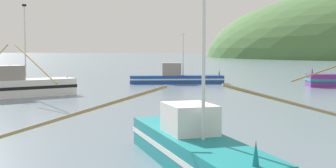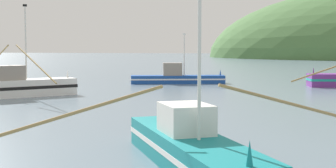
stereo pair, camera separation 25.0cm
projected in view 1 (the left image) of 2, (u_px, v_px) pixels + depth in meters
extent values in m
cube|color=#19479E|center=(177.00, 79.00, 56.21)|extent=(11.10, 4.90, 0.95)
cube|color=white|center=(177.00, 79.00, 56.20)|extent=(11.21, 4.95, 0.17)
cone|color=#19479E|center=(219.00, 72.00, 56.45)|extent=(0.25, 0.25, 0.70)
cube|color=gray|center=(171.00, 69.00, 56.07)|extent=(2.58, 2.26, 1.48)
cylinder|color=silver|center=(183.00, 55.00, 56.03)|extent=(0.12, 0.12, 4.71)
cube|color=white|center=(183.00, 34.00, 55.84)|extent=(0.35, 0.13, 0.20)
cube|color=white|center=(13.00, 89.00, 40.72)|extent=(8.91, 9.49, 1.49)
cube|color=black|center=(13.00, 88.00, 40.72)|extent=(9.00, 9.58, 0.27)
cone|color=white|center=(67.00, 74.00, 43.49)|extent=(0.28, 0.28, 0.70)
cube|color=gray|center=(5.00, 73.00, 40.28)|extent=(3.11, 3.20, 1.24)
cylinder|color=silver|center=(25.00, 43.00, 41.09)|extent=(0.12, 0.12, 6.25)
cube|color=black|center=(24.00, 5.00, 40.84)|extent=(0.26, 0.29, 0.20)
cylinder|color=#997F4C|center=(34.00, 63.00, 36.14)|extent=(6.44, 5.87, 2.77)
cube|color=#147F84|center=(195.00, 152.00, 16.97)|extent=(6.75, 9.65, 1.17)
cube|color=white|center=(195.00, 150.00, 16.97)|extent=(6.82, 9.75, 0.21)
cone|color=#147F84|center=(256.00, 153.00, 12.56)|extent=(0.27, 0.27, 0.70)
cube|color=silver|center=(190.00, 118.00, 17.41)|extent=(2.45, 2.64, 1.07)
cylinder|color=silver|center=(204.00, 63.00, 15.95)|extent=(0.12, 0.12, 5.21)
cylinder|color=#997F4C|center=(290.00, 103.00, 17.98)|extent=(4.90, 2.87, 1.59)
cylinder|color=#997F4C|center=(86.00, 111.00, 15.70)|extent=(4.90, 2.87, 1.59)
cone|color=#6B2D84|center=(312.00, 70.00, 51.66)|extent=(0.23, 0.23, 0.70)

